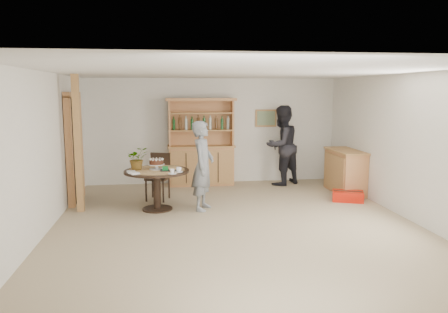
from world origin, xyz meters
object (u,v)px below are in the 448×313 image
sideboard (345,171)px  teen_boy (203,166)px  hutch (201,156)px  dining_chair (159,173)px  dining_table (157,178)px  red_suitcase (348,196)px  adult_person (282,145)px

sideboard → teen_boy: (-3.19, -0.98, 0.36)m
hutch → teen_boy: 2.23m
dining_chair → dining_table: bearing=-72.4°
hutch → teen_boy: bearing=-94.0°
hutch → teen_boy: size_ratio=1.23×
dining_table → red_suitcase: size_ratio=1.71×
sideboard → red_suitcase: sideboard is taller
dining_table → teen_boy: size_ratio=0.72×
dining_chair → adult_person: (2.86, 1.05, 0.40)m
sideboard → hutch: bearing=157.8°
adult_person → teen_boy: bearing=12.4°
hutch → dining_table: hutch is taller
teen_boy → adult_person: size_ratio=0.89×
sideboard → dining_chair: 4.02m
teen_boy → red_suitcase: (2.95, 0.25, -0.73)m
sideboard → dining_table: size_ratio=1.05×
dining_table → hutch: bearing=64.6°
hutch → adult_person: size_ratio=1.09×
hutch → dining_table: 2.35m
dining_table → dining_chair: bearing=88.2°
dining_chair → adult_person: 3.07m
dining_chair → adult_person: bearing=39.7°
dining_chair → red_suitcase: dining_chair is taller
dining_chair → teen_boy: teen_boy is taller
dining_chair → red_suitcase: (3.78, -0.68, -0.43)m
dining_table → red_suitcase: dining_table is taller
adult_person → hutch: bearing=-39.2°
sideboard → teen_boy: 3.36m
dining_table → sideboard: bearing=12.2°
dining_chair → adult_person: size_ratio=0.51×
dining_chair → hutch: bearing=72.4°
adult_person → dining_chair: bearing=-11.6°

